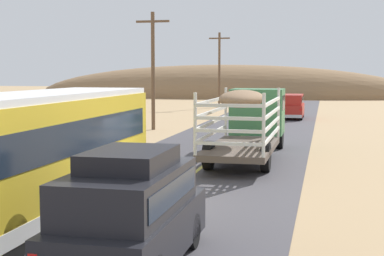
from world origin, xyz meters
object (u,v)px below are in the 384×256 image
object	(u,v)px
car_far	(291,105)
power_pole_far	(219,67)
livestock_truck	(252,115)
suv_near	(130,210)
power_pole_mid	(153,67)
boulder_near_shoulder	(64,110)
bus	(38,152)
boulder_mid_field	(11,107)

from	to	relation	value
car_far	power_pole_far	distance (m)	15.68
livestock_truck	suv_near	bearing A→B (deg)	-91.24
livestock_truck	power_pole_mid	xyz separation A→B (m)	(-7.63, 9.71, 2.27)
livestock_truck	power_pole_mid	bearing A→B (deg)	128.16
livestock_truck	boulder_near_shoulder	xyz separation A→B (m)	(-19.56, 21.37, -1.43)
livestock_truck	car_far	world-z (taller)	livestock_truck
bus	boulder_mid_field	world-z (taller)	bus
bus	car_far	distance (m)	33.43
suv_near	power_pole_mid	xyz separation A→B (m)	(-7.29, 25.37, 2.91)
suv_near	boulder_mid_field	bearing A→B (deg)	123.66
bus	boulder_mid_field	bearing A→B (deg)	121.69
power_pole_far	boulder_near_shoulder	xyz separation A→B (m)	(-11.93, -12.01, -3.83)
car_far	power_pole_far	size ratio (longest dim) A/B	0.59
livestock_truck	boulder_near_shoulder	size ratio (longest dim) A/B	6.87
suv_near	boulder_mid_field	size ratio (longest dim) A/B	2.32
boulder_near_shoulder	bus	bearing A→B (deg)	-65.21
power_pole_far	boulder_near_shoulder	world-z (taller)	power_pole_far
suv_near	livestock_truck	xyz separation A→B (m)	(0.34, 15.65, 0.64)
car_far	boulder_near_shoulder	xyz separation A→B (m)	(-20.16, 0.98, -0.72)
boulder_near_shoulder	power_pole_mid	bearing A→B (deg)	-44.35
boulder_near_shoulder	boulder_mid_field	xyz separation A→B (m)	(-3.68, -2.63, 0.38)
bus	car_far	bearing A→B (deg)	82.44
power_pole_mid	boulder_near_shoulder	size ratio (longest dim) A/B	5.35
power_pole_far	boulder_near_shoulder	size ratio (longest dim) A/B	5.53
car_far	boulder_near_shoulder	world-z (taller)	car_far
boulder_near_shoulder	suv_near	bearing A→B (deg)	-62.57
bus	boulder_near_shoulder	world-z (taller)	bus
power_pole_mid	boulder_mid_field	distance (m)	18.33
livestock_truck	power_pole_mid	distance (m)	12.56
bus	boulder_mid_field	size ratio (longest dim) A/B	5.02
power_pole_mid	suv_near	bearing A→B (deg)	-73.96
power_pole_mid	power_pole_far	distance (m)	23.66
power_pole_far	boulder_mid_field	xyz separation A→B (m)	(-15.61, -14.63, -3.45)
bus	boulder_near_shoulder	bearing A→B (deg)	114.79
power_pole_mid	boulder_near_shoulder	distance (m)	17.08
boulder_near_shoulder	boulder_mid_field	bearing A→B (deg)	-144.46
power_pole_mid	boulder_mid_field	xyz separation A→B (m)	(-15.61, 9.03, -3.31)
bus	livestock_truck	bearing A→B (deg)	73.39
car_far	boulder_mid_field	world-z (taller)	car_far
power_pole_mid	power_pole_far	bearing A→B (deg)	90.00
car_far	bus	bearing A→B (deg)	-97.56
livestock_truck	boulder_mid_field	xyz separation A→B (m)	(-23.24, 18.74, -1.04)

